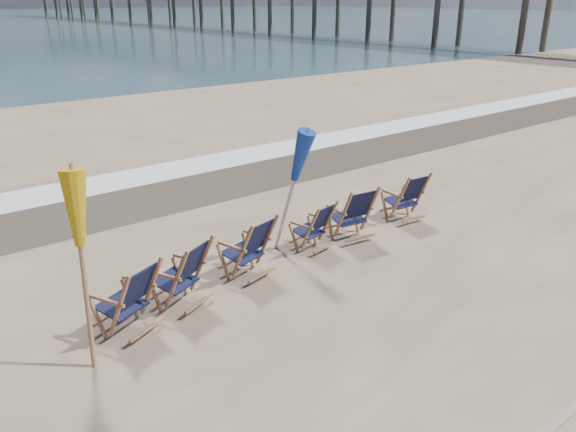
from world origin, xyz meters
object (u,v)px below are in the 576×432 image
at_px(beach_chair_0, 152,289).
at_px(umbrella_blue, 289,157).
at_px(beach_chair_1, 202,266).
at_px(beach_chair_5, 421,195).
at_px(beach_chair_3, 328,223).
at_px(umbrella_yellow, 76,222).
at_px(beach_chair_4, 370,211).
at_px(beach_chair_2, 267,242).

height_order(beach_chair_0, umbrella_blue, umbrella_blue).
xyz_separation_m(beach_chair_1, beach_chair_5, (4.86, 0.11, -0.02)).
distance_m(beach_chair_3, beach_chair_5, 2.27).
height_order(beach_chair_1, umbrella_blue, umbrella_blue).
height_order(beach_chair_0, beach_chair_1, beach_chair_1).
bearing_deg(beach_chair_3, umbrella_blue, -28.24).
xyz_separation_m(beach_chair_3, umbrella_yellow, (-4.35, -0.74, 1.33)).
bearing_deg(beach_chair_4, beach_chair_1, 8.58).
relative_size(beach_chair_1, umbrella_blue, 0.47).
bearing_deg(beach_chair_1, umbrella_blue, 168.59).
distance_m(beach_chair_5, umbrella_yellow, 6.76).
height_order(beach_chair_1, umbrella_yellow, umbrella_yellow).
xyz_separation_m(beach_chair_0, umbrella_blue, (2.76, 0.64, 1.16)).
xyz_separation_m(beach_chair_5, umbrella_yellow, (-6.61, -0.61, 1.27)).
height_order(beach_chair_2, beach_chair_3, beach_chair_2).
distance_m(beach_chair_0, umbrella_yellow, 1.59).
bearing_deg(beach_chair_5, umbrella_yellow, 10.14).
distance_m(beach_chair_0, beach_chair_1, 0.87).
bearing_deg(beach_chair_0, beach_chair_3, 163.34).
distance_m(beach_chair_1, umbrella_yellow, 2.22).
bearing_deg(beach_chair_0, beach_chair_1, 168.40).
bearing_deg(beach_chair_1, beach_chair_5, 156.47).
height_order(umbrella_yellow, umbrella_blue, umbrella_yellow).
bearing_deg(beach_chair_5, beach_chair_3, 1.51).
bearing_deg(beach_chair_4, beach_chair_5, -171.01).
relative_size(beach_chair_0, beach_chair_1, 0.99).
bearing_deg(umbrella_yellow, beach_chair_0, 19.10).
distance_m(beach_chair_3, umbrella_blue, 1.42).
bearing_deg(beach_chair_2, umbrella_yellow, -2.60).
distance_m(beach_chair_4, beach_chair_5, 1.44).
xyz_separation_m(beach_chair_1, beach_chair_3, (2.59, 0.25, -0.07)).
relative_size(beach_chair_1, beach_chair_5, 1.03).
bearing_deg(umbrella_yellow, umbrella_blue, 14.60).
bearing_deg(umbrella_yellow, beach_chair_1, 15.81).
xyz_separation_m(beach_chair_5, umbrella_blue, (-2.95, 0.34, 1.17)).
height_order(beach_chair_5, umbrella_blue, umbrella_blue).
distance_m(beach_chair_1, beach_chair_5, 4.86).
bearing_deg(beach_chair_2, beach_chair_1, -8.92).
relative_size(beach_chair_2, beach_chair_4, 0.99).
relative_size(beach_chair_4, umbrella_yellow, 0.45).
bearing_deg(beach_chair_0, beach_chair_2, 164.37).
bearing_deg(beach_chair_1, umbrella_yellow, -9.07).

